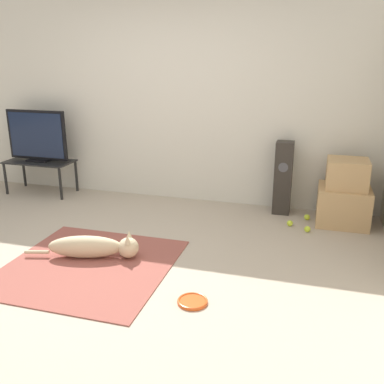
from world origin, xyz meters
TOP-DOWN VIEW (x-y plane):
  - ground_plane at (0.00, 0.00)m, footprint 12.00×12.00m
  - wall_back at (0.00, 2.10)m, footprint 8.00×0.06m
  - area_rug at (-0.10, 0.00)m, footprint 1.45×1.47m
  - dog at (-0.12, 0.16)m, footprint 1.04×0.38m
  - frisbee at (0.97, -0.32)m, footprint 0.24×0.24m
  - cardboard_box_lower at (2.13, 1.72)m, footprint 0.56×0.52m
  - cardboard_box_upper at (2.13, 1.72)m, footprint 0.43×0.40m
  - floor_speaker at (1.44, 1.88)m, footprint 0.20×0.21m
  - tv_stand at (-1.79, 1.77)m, footprint 0.90×0.45m
  - tv at (-1.79, 1.77)m, footprint 0.86×0.20m
  - tennis_ball_by_boxes at (1.58, 1.47)m, footprint 0.07×0.07m
  - tennis_ball_near_speaker at (1.75, 1.72)m, footprint 0.07×0.07m
  - tennis_ball_loose_on_carpet at (1.77, 1.35)m, footprint 0.07×0.07m

SIDE VIEW (x-z plane):
  - ground_plane at x=0.00m, z-range 0.00..0.00m
  - area_rug at x=-0.10m, z-range 0.00..0.01m
  - frisbee at x=0.97m, z-range 0.00..0.03m
  - tennis_ball_by_boxes at x=1.58m, z-range 0.00..0.07m
  - tennis_ball_near_speaker at x=1.75m, z-range 0.00..0.07m
  - tennis_ball_loose_on_carpet at x=1.77m, z-range 0.00..0.07m
  - dog at x=-0.12m, z-range -0.01..0.24m
  - cardboard_box_lower at x=2.13m, z-range 0.00..0.42m
  - tv_stand at x=-1.79m, z-range 0.17..0.61m
  - floor_speaker at x=1.44m, z-range 0.00..0.87m
  - cardboard_box_upper at x=2.13m, z-range 0.42..0.74m
  - tv at x=-1.79m, z-range 0.44..1.12m
  - wall_back at x=0.00m, z-range 0.00..2.55m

